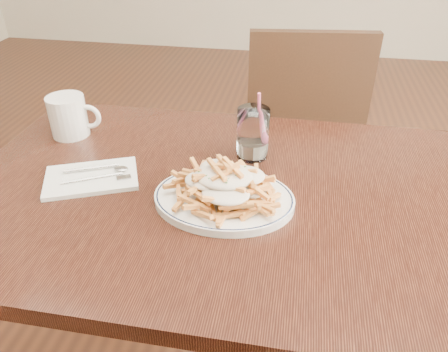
% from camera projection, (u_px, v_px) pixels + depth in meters
% --- Properties ---
extents(table, '(1.20, 0.80, 0.75)m').
position_uv_depth(table, '(217.00, 215.00, 1.05)').
color(table, black).
rests_on(table, ground).
extents(chair_far, '(0.48, 0.48, 0.94)m').
position_uv_depth(chair_far, '(301.00, 127.00, 1.75)').
color(chair_far, black).
rests_on(chair_far, ground).
extents(fries_plate, '(0.38, 0.36, 0.02)m').
position_uv_depth(fries_plate, '(224.00, 199.00, 0.95)').
color(fries_plate, white).
rests_on(fries_plate, table).
extents(loaded_fries, '(0.26, 0.21, 0.07)m').
position_uv_depth(loaded_fries, '(224.00, 181.00, 0.93)').
color(loaded_fries, '#CF883F').
rests_on(loaded_fries, fries_plate).
extents(napkin, '(0.25, 0.21, 0.01)m').
position_uv_depth(napkin, '(91.00, 178.00, 1.03)').
color(napkin, white).
rests_on(napkin, table).
extents(cutlery, '(0.17, 0.13, 0.01)m').
position_uv_depth(cutlery, '(92.00, 174.00, 1.03)').
color(cutlery, silver).
rests_on(cutlery, napkin).
extents(water_glass, '(0.08, 0.08, 0.18)m').
position_uv_depth(water_glass, '(253.00, 136.00, 1.10)').
color(water_glass, white).
rests_on(water_glass, table).
extents(coffee_mug, '(0.14, 0.10, 0.11)m').
position_uv_depth(coffee_mug, '(69.00, 116.00, 1.20)').
color(coffee_mug, white).
rests_on(coffee_mug, table).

